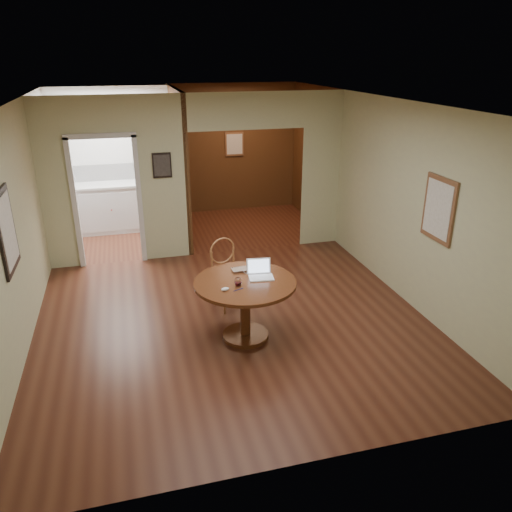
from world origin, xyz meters
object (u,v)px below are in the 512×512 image
object	(u,v)px
dining_table	(245,296)
open_laptop	(260,272)
chair	(226,270)
closed_laptop	(247,270)

from	to	relation	value
dining_table	open_laptop	size ratio (longest dim) A/B	3.88
chair	closed_laptop	xyz separation A→B (m)	(0.14, -0.62, 0.24)
dining_table	closed_laptop	bearing A→B (deg)	72.14
chair	closed_laptop	distance (m)	0.68
chair	open_laptop	bearing A→B (deg)	-88.89
dining_table	open_laptop	distance (m)	0.34
closed_laptop	dining_table	bearing A→B (deg)	-111.69
open_laptop	chair	bearing A→B (deg)	115.41
chair	closed_laptop	bearing A→B (deg)	-94.42
dining_table	open_laptop	xyz separation A→B (m)	(0.21, 0.09, 0.26)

